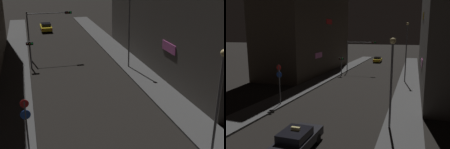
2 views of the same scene
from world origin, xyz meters
The scene contains 8 objects.
sidewalk_left centered at (-6.56, 30.76, 0.08)m, with size 2.99×65.53×0.16m, color #4C4C4C.
sidewalk_right centered at (6.56, 30.76, 0.08)m, with size 2.99×65.53×0.16m, color #4C4C4C.
far_car centered at (-1.63, 51.44, 0.73)m, with size 1.86×4.47×1.42m.
traffic_light_overhead centered at (-2.80, 34.55, 4.29)m, with size 5.43×0.41×5.92m.
traffic_light_left_kerb centered at (-4.81, 30.99, 2.33)m, with size 0.80×0.42×3.21m.
sign_pole_left centered at (-5.53, 13.00, 2.54)m, with size 0.60×0.10×3.99m.
street_lamp_near_block centered at (5.58, 10.65, 4.49)m, with size 0.44×0.44×6.75m.
street_lamp_far_block centered at (5.96, 28.41, 5.27)m, with size 0.40×0.40×8.64m.
Camera 1 is at (-5.04, -3.86, 11.52)m, focal length 49.91 mm.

